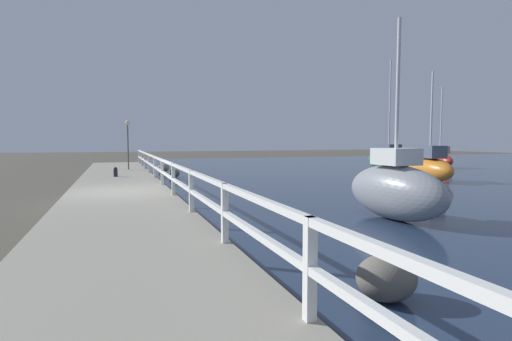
% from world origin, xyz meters
% --- Properties ---
extents(ground_plane, '(120.00, 120.00, 0.00)m').
position_xyz_m(ground_plane, '(0.00, 0.00, 0.00)').
color(ground_plane, '#4C473D').
extents(dock_walkway, '(3.22, 36.00, 0.36)m').
position_xyz_m(dock_walkway, '(0.00, 0.00, 0.18)').
color(dock_walkway, gray).
rests_on(dock_walkway, ground).
extents(railing, '(0.10, 32.50, 0.95)m').
position_xyz_m(railing, '(1.51, 0.00, 1.01)').
color(railing, white).
rests_on(railing, dock_walkway).
extents(boulder_upstream, '(0.71, 0.64, 0.53)m').
position_xyz_m(boulder_upstream, '(2.77, 12.26, 0.27)').
color(boulder_upstream, gray).
rests_on(boulder_upstream, ground).
extents(boulder_mid_strip, '(0.77, 0.69, 0.58)m').
position_xyz_m(boulder_mid_strip, '(3.02, -9.44, 0.29)').
color(boulder_mid_strip, '#666056').
rests_on(boulder_mid_strip, ground).
extents(boulder_near_dock, '(0.61, 0.55, 0.46)m').
position_xyz_m(boulder_near_dock, '(2.87, 8.20, 0.23)').
color(boulder_near_dock, '#666056').
rests_on(boulder_near_dock, ground).
extents(mooring_bollard, '(0.18, 0.18, 0.44)m').
position_xyz_m(mooring_bollard, '(-0.11, 5.55, 0.58)').
color(mooring_bollard, black).
rests_on(mooring_bollard, dock_walkway).
extents(dock_lamp, '(0.28, 0.28, 2.76)m').
position_xyz_m(dock_lamp, '(0.59, 10.01, 2.48)').
color(dock_lamp, '#514C47').
rests_on(dock_lamp, dock_walkway).
extents(sailboat_red, '(2.29, 3.68, 5.90)m').
position_xyz_m(sailboat_red, '(22.19, 9.39, 0.66)').
color(sailboat_red, red).
rests_on(sailboat_red, water_surface).
extents(sailboat_orange, '(1.71, 3.48, 5.28)m').
position_xyz_m(sailboat_orange, '(14.34, 1.96, 0.72)').
color(sailboat_orange, orange).
rests_on(sailboat_orange, water_surface).
extents(sailboat_gray, '(1.33, 3.30, 4.97)m').
position_xyz_m(sailboat_gray, '(6.50, -5.25, 0.76)').
color(sailboat_gray, gray).
rests_on(sailboat_gray, water_surface).
extents(sailboat_green, '(1.82, 5.02, 7.14)m').
position_xyz_m(sailboat_green, '(16.71, 8.13, 0.73)').
color(sailboat_green, '#236B42').
rests_on(sailboat_green, water_surface).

